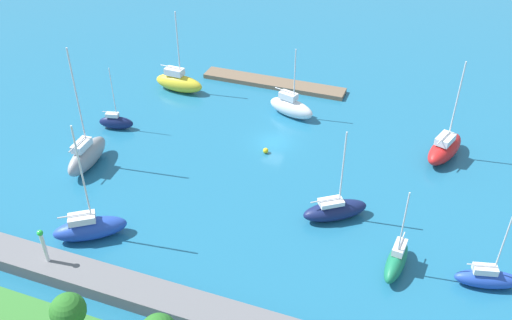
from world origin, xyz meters
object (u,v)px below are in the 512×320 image
Objects in this scene: pier_dock at (273,83)px; harbor_beacon at (43,244)px; sailboat_gray_off_beacon at (87,155)px; mooring_buoy_yellow at (266,151)px; sailboat_white_by_breakwater at (291,107)px; sailboat_navy_lone_south at (116,122)px; sailboat_green_east_end at (396,260)px; sailboat_navy_far_north at (335,210)px; sailboat_red_outer_mooring at (445,148)px; sailboat_yellow_west_end at (179,82)px; sailboat_blue_along_channel at (487,278)px; sailboat_blue_inner_mooring at (90,228)px; park_tree_east at (68,311)px.

harbor_beacon reaches higher than pier_dock.
sailboat_gray_off_beacon is 21.56m from mooring_buoy_yellow.
sailboat_navy_lone_south is at bearing -135.11° from sailboat_white_by_breakwater.
sailboat_green_east_end is (-30.36, -11.51, -2.42)m from harbor_beacon.
pier_dock is 2.08× the size of sailboat_navy_far_north.
sailboat_white_by_breakwater is 20.92m from sailboat_red_outer_mooring.
mooring_buoy_yellow is at bearing -29.69° from sailboat_yellow_west_end.
sailboat_red_outer_mooring is 0.84× the size of sailboat_gray_off_beacon.
sailboat_navy_lone_south is at bearing 151.39° from sailboat_blue_along_channel.
sailboat_red_outer_mooring is at bearing 90.86° from sailboat_blue_along_channel.
sailboat_navy_far_north is at bearing -7.87° from sailboat_blue_inner_mooring.
sailboat_navy_far_north is at bearing -32.64° from sailboat_yellow_west_end.
sailboat_white_by_breakwater reaches higher than sailboat_green_east_end.
sailboat_blue_along_channel is 20.95m from sailboat_red_outer_mooring.
sailboat_red_outer_mooring is 43.18m from sailboat_gray_off_beacon.
sailboat_gray_off_beacon reaches higher than sailboat_yellow_west_end.
park_tree_east is 0.31× the size of sailboat_gray_off_beacon.
harbor_beacon is 38.09m from sailboat_white_by_breakwater.
sailboat_blue_inner_mooring reaches higher than sailboat_navy_far_north.
sailboat_navy_far_north reaches higher than sailboat_white_by_breakwater.
sailboat_blue_inner_mooring is (6.41, 38.63, 0.92)m from pier_dock.
harbor_beacon is at bearing 64.62° from mooring_buoy_yellow.
sailboat_navy_far_north is (-31.54, 7.82, 0.09)m from sailboat_navy_lone_south.
sailboat_white_by_breakwater reaches higher than harbor_beacon.
sailboat_navy_far_north is at bearing 140.07° from mooring_buoy_yellow.
sailboat_blue_along_channel is 0.68× the size of sailboat_yellow_west_end.
sailboat_gray_off_beacon is at bearing 161.59° from sailboat_blue_along_channel.
sailboat_blue_along_channel is 50.52m from sailboat_yellow_west_end.
sailboat_navy_lone_south is at bearing -63.14° from park_tree_east.
park_tree_east reaches higher than pier_dock.
pier_dock is 1.80× the size of sailboat_yellow_west_end.
sailboat_navy_far_north is at bearing -125.16° from park_tree_east.
sailboat_red_outer_mooring reaches higher than sailboat_white_by_breakwater.
harbor_beacon is 0.40× the size of sailboat_green_east_end.
sailboat_green_east_end is (8.07, 0.76, 0.18)m from sailboat_blue_along_channel.
sailboat_white_by_breakwater is at bearing -109.18° from harbor_beacon.
sailboat_yellow_west_end is 32.53m from sailboat_blue_inner_mooring.
sailboat_red_outer_mooring is at bearing 5.16° from sailboat_blue_inner_mooring.
sailboat_white_by_breakwater is at bearing -91.05° from mooring_buoy_yellow.
sailboat_blue_inner_mooring is (6.38, -11.36, -2.85)m from park_tree_east.
sailboat_blue_inner_mooring is 25.17m from sailboat_navy_far_north.
sailboat_white_by_breakwater is (25.94, -23.66, 0.42)m from sailboat_blue_along_channel.
sailboat_navy_lone_south is at bearing 3.67° from mooring_buoy_yellow.
sailboat_gray_off_beacon is (-1.60, 8.72, 0.63)m from sailboat_navy_lone_south.
pier_dock is 18.77m from mooring_buoy_yellow.
sailboat_white_by_breakwater reaches higher than pier_dock.
sailboat_blue_inner_mooring reaches higher than sailboat_yellow_west_end.
mooring_buoy_yellow reaches higher than pier_dock.
sailboat_blue_along_channel is at bearing -162.30° from harbor_beacon.
sailboat_blue_inner_mooring is at bearing -98.48° from harbor_beacon.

